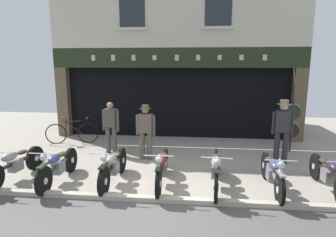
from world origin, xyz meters
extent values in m
cube|color=gray|center=(0.00, 5.00, -0.04)|extent=(21.08, 10.00, 0.08)
cube|color=#AFA895|center=(0.00, 0.08, 0.01)|extent=(21.08, 0.16, 0.18)
cube|color=black|center=(0.00, 7.30, 1.30)|extent=(8.36, 4.00, 2.60)
cube|color=brown|center=(-4.32, 5.18, 1.30)|extent=(0.44, 0.36, 2.60)
cube|color=brown|center=(4.32, 5.18, 1.30)|extent=(0.44, 0.36, 2.60)
cube|color=#23282D|center=(0.00, 5.55, 1.43)|extent=(7.99, 0.03, 2.18)
cube|color=black|center=(0.00, 5.12, 2.95)|extent=(9.08, 0.24, 0.70)
cube|color=#C6B789|center=(-3.00, 4.99, 2.95)|extent=(0.14, 0.03, 0.19)
cube|color=#C6B789|center=(-2.27, 4.99, 2.95)|extent=(0.14, 0.03, 0.21)
cube|color=#C6B789|center=(-1.52, 4.99, 2.95)|extent=(0.14, 0.03, 0.20)
cube|color=#C6B789|center=(-0.77, 4.99, 2.95)|extent=(0.14, 0.03, 0.17)
cube|color=#C6B789|center=(0.03, 4.99, 2.95)|extent=(0.14, 0.03, 0.20)
cube|color=#C6B789|center=(0.77, 4.99, 2.95)|extent=(0.14, 0.03, 0.19)
cube|color=#C6B789|center=(1.51, 4.99, 2.95)|extent=(0.14, 0.03, 0.17)
cube|color=#C6B789|center=(2.26, 4.99, 2.95)|extent=(0.14, 0.03, 0.18)
cube|color=#C6B789|center=(3.04, 4.99, 2.95)|extent=(0.14, 0.03, 0.19)
cube|color=beige|center=(0.00, 5.20, 4.64)|extent=(9.08, 0.40, 2.68)
cube|color=#23282D|center=(-1.54, 4.99, 4.64)|extent=(0.90, 0.02, 1.30)
cube|color=beige|center=(-1.54, 4.95, 3.94)|extent=(1.10, 0.12, 0.10)
cube|color=#23282D|center=(1.42, 4.99, 4.64)|extent=(0.90, 0.02, 1.30)
cube|color=beige|center=(1.42, 4.95, 3.94)|extent=(1.10, 0.12, 0.10)
cylinder|color=black|center=(-3.41, 1.50, 0.31)|extent=(0.15, 0.63, 0.63)
cylinder|color=silver|center=(-3.41, 1.50, 0.31)|extent=(0.12, 0.15, 0.14)
cube|color=black|center=(-3.49, 0.81, 0.43)|extent=(0.21, 1.27, 0.07)
cube|color=slate|center=(-3.49, 0.81, 0.36)|extent=(0.23, 0.34, 0.26)
ellipsoid|color=gray|center=(-3.50, 0.65, 0.63)|extent=(0.27, 0.48, 0.20)
ellipsoid|color=#38281E|center=(-3.46, 1.06, 0.61)|extent=(0.23, 0.32, 0.10)
cylinder|color=black|center=(-2.40, 0.12, 0.31)|extent=(0.08, 0.63, 0.63)
cylinder|color=silver|center=(-2.40, 0.12, 0.31)|extent=(0.10, 0.14, 0.14)
cylinder|color=black|center=(-2.41, 1.44, 0.31)|extent=(0.09, 0.63, 0.63)
cylinder|color=silver|center=(-2.41, 1.44, 0.31)|extent=(0.11, 0.14, 0.14)
cube|color=#1F3B20|center=(-2.40, 0.78, 0.43)|extent=(0.08, 1.22, 0.07)
cube|color=slate|center=(-2.40, 0.78, 0.36)|extent=(0.20, 0.32, 0.26)
ellipsoid|color=#36426D|center=(-2.40, 0.62, 0.63)|extent=(0.23, 0.46, 0.20)
ellipsoid|color=#38281E|center=(-2.41, 1.02, 0.61)|extent=(0.20, 0.30, 0.10)
cube|color=#1F3B20|center=(-2.40, 0.12, 0.65)|extent=(0.10, 0.36, 0.04)
sphere|color=silver|center=(-2.40, 0.18, 0.81)|extent=(0.15, 0.15, 0.15)
cylinder|color=silver|center=(-2.40, 0.18, 0.89)|extent=(0.62, 0.03, 0.02)
cylinder|color=silver|center=(-2.40, 0.16, 0.60)|extent=(0.04, 0.27, 0.61)
cylinder|color=black|center=(-1.13, 0.21, 0.32)|extent=(0.08, 0.64, 0.64)
cylinder|color=silver|center=(-1.13, 0.21, 0.32)|extent=(0.10, 0.14, 0.14)
cylinder|color=black|center=(-1.11, 1.55, 0.32)|extent=(0.09, 0.64, 0.64)
cylinder|color=silver|center=(-1.11, 1.55, 0.32)|extent=(0.11, 0.14, 0.14)
cube|color=black|center=(-1.12, 0.88, 0.44)|extent=(0.09, 1.23, 0.07)
cube|color=slate|center=(-1.12, 0.88, 0.37)|extent=(0.20, 0.32, 0.26)
ellipsoid|color=gray|center=(-1.12, 0.72, 0.64)|extent=(0.23, 0.46, 0.20)
ellipsoid|color=#38281E|center=(-1.12, 1.12, 0.62)|extent=(0.20, 0.30, 0.10)
cube|color=black|center=(-1.13, 0.21, 0.66)|extent=(0.10, 0.36, 0.04)
sphere|color=silver|center=(-1.13, 0.27, 0.82)|extent=(0.15, 0.15, 0.15)
cylinder|color=silver|center=(-1.13, 0.27, 0.90)|extent=(0.62, 0.03, 0.02)
cylinder|color=silver|center=(-1.13, 0.25, 0.61)|extent=(0.04, 0.29, 0.60)
cylinder|color=black|center=(0.02, 0.22, 0.32)|extent=(0.08, 0.64, 0.64)
cylinder|color=silver|center=(0.02, 0.22, 0.32)|extent=(0.10, 0.14, 0.14)
cylinder|color=black|center=(0.00, 1.62, 0.32)|extent=(0.09, 0.64, 0.64)
cylinder|color=silver|center=(0.00, 1.62, 0.32)|extent=(0.11, 0.14, 0.14)
cube|color=black|center=(0.01, 0.92, 0.44)|extent=(0.08, 1.29, 0.07)
cube|color=slate|center=(0.01, 0.92, 0.37)|extent=(0.20, 0.32, 0.26)
ellipsoid|color=maroon|center=(0.01, 0.75, 0.64)|extent=(0.22, 0.46, 0.20)
ellipsoid|color=#38281E|center=(0.01, 1.17, 0.62)|extent=(0.20, 0.30, 0.10)
cube|color=black|center=(0.02, 0.22, 0.66)|extent=(0.10, 0.36, 0.04)
sphere|color=silver|center=(0.02, 0.28, 0.82)|extent=(0.15, 0.15, 0.15)
cylinder|color=silver|center=(0.02, 0.28, 0.90)|extent=(0.62, 0.03, 0.02)
cylinder|color=silver|center=(0.02, 0.26, 0.61)|extent=(0.04, 0.25, 0.62)
cylinder|color=black|center=(1.18, 0.16, 0.33)|extent=(0.11, 0.67, 0.67)
cylinder|color=silver|center=(1.18, 0.16, 0.33)|extent=(0.11, 0.15, 0.15)
cylinder|color=black|center=(1.27, 1.60, 0.33)|extent=(0.12, 0.67, 0.67)
cylinder|color=silver|center=(1.27, 1.60, 0.33)|extent=(0.12, 0.15, 0.15)
cube|color=black|center=(1.22, 0.88, 0.45)|extent=(0.15, 1.33, 0.07)
cube|color=slate|center=(1.22, 0.88, 0.38)|extent=(0.22, 0.33, 0.26)
ellipsoid|color=tan|center=(1.21, 0.71, 0.65)|extent=(0.25, 0.47, 0.20)
ellipsoid|color=#38281E|center=(1.24, 1.14, 0.63)|extent=(0.22, 0.31, 0.10)
cube|color=black|center=(1.18, 0.16, 0.69)|extent=(0.12, 0.37, 0.04)
sphere|color=silver|center=(1.18, 0.22, 0.83)|extent=(0.15, 0.15, 0.15)
cylinder|color=silver|center=(1.18, 0.22, 0.91)|extent=(0.62, 0.06, 0.02)
cylinder|color=silver|center=(1.18, 0.20, 0.62)|extent=(0.05, 0.25, 0.62)
cylinder|color=black|center=(2.41, 0.19, 0.31)|extent=(0.09, 0.63, 0.63)
cylinder|color=silver|center=(2.41, 0.19, 0.31)|extent=(0.10, 0.14, 0.14)
cylinder|color=black|center=(2.45, 1.56, 0.31)|extent=(0.10, 0.63, 0.63)
cylinder|color=silver|center=(2.45, 1.56, 0.31)|extent=(0.11, 0.14, 0.14)
cube|color=gray|center=(2.43, 0.88, 0.43)|extent=(0.10, 1.27, 0.07)
cube|color=slate|center=(2.43, 0.88, 0.36)|extent=(0.21, 0.33, 0.26)
ellipsoid|color=#354166|center=(2.42, 0.71, 0.63)|extent=(0.23, 0.47, 0.20)
ellipsoid|color=#38281E|center=(2.43, 1.12, 0.61)|extent=(0.21, 0.31, 0.10)
cube|color=gray|center=(2.41, 0.19, 0.65)|extent=(0.11, 0.36, 0.04)
sphere|color=silver|center=(2.41, 0.25, 0.81)|extent=(0.15, 0.15, 0.15)
cylinder|color=silver|center=(2.41, 0.25, 0.89)|extent=(0.62, 0.04, 0.02)
cylinder|color=silver|center=(2.41, 0.23, 0.60)|extent=(0.04, 0.29, 0.60)
cylinder|color=black|center=(3.63, 1.62, 0.31)|extent=(0.10, 0.62, 0.62)
cylinder|color=silver|center=(3.63, 1.62, 0.31)|extent=(0.11, 0.14, 0.14)
cube|color=black|center=(3.61, 0.92, 0.43)|extent=(0.11, 1.29, 0.07)
cube|color=slate|center=(3.61, 0.92, 0.36)|extent=(0.21, 0.33, 0.26)
ellipsoid|color=#27202A|center=(3.60, 0.75, 0.63)|extent=(0.23, 0.47, 0.20)
ellipsoid|color=#38281E|center=(3.62, 1.17, 0.61)|extent=(0.21, 0.31, 0.10)
cylinder|color=#47423D|center=(-1.73, 3.05, 0.43)|extent=(0.15, 0.15, 0.86)
cylinder|color=#47423D|center=(-1.95, 3.09, 0.43)|extent=(0.15, 0.15, 0.86)
cube|color=#47423D|center=(-1.84, 3.07, 1.12)|extent=(0.42, 0.29, 0.55)
cube|color=silver|center=(-1.82, 3.18, 1.18)|extent=(0.14, 0.05, 0.31)
cube|color=black|center=(-1.82, 3.20, 1.17)|extent=(0.05, 0.02, 0.29)
cylinder|color=#47423D|center=(-1.61, 3.02, 1.04)|extent=(0.09, 0.09, 0.63)
cylinder|color=#47423D|center=(-2.07, 3.12, 1.04)|extent=(0.09, 0.09, 0.63)
sphere|color=#9E7A5B|center=(-1.84, 3.07, 1.50)|extent=(0.20, 0.20, 0.20)
cylinder|color=brown|center=(-0.57, 2.62, 0.41)|extent=(0.15, 0.15, 0.82)
cylinder|color=brown|center=(-0.79, 2.63, 0.41)|extent=(0.15, 0.15, 0.82)
cube|color=brown|center=(-0.68, 2.63, 1.07)|extent=(0.39, 0.23, 0.54)
cube|color=silver|center=(-0.68, 2.74, 1.13)|extent=(0.14, 0.03, 0.30)
cube|color=maroon|center=(-0.68, 2.76, 1.12)|extent=(0.05, 0.01, 0.28)
cylinder|color=brown|center=(-0.45, 2.62, 1.01)|extent=(0.09, 0.09, 0.57)
cylinder|color=brown|center=(-0.92, 2.64, 1.01)|extent=(0.09, 0.09, 0.57)
sphere|color=#9E7A5B|center=(-0.68, 2.63, 1.45)|extent=(0.19, 0.19, 0.19)
cylinder|color=brown|center=(-0.68, 2.63, 1.50)|extent=(0.33, 0.33, 0.01)
cylinder|color=brown|center=(-0.68, 2.63, 1.55)|extent=(0.20, 0.20, 0.11)
cylinder|color=#2D2D33|center=(3.22, 2.68, 0.45)|extent=(0.15, 0.15, 0.91)
cylinder|color=#2D2D33|center=(3.01, 2.72, 0.45)|extent=(0.15, 0.15, 0.91)
cube|color=#2D2D33|center=(3.11, 2.70, 1.19)|extent=(0.41, 0.28, 0.60)
cube|color=silver|center=(3.14, 2.82, 1.26)|extent=(0.14, 0.04, 0.33)
cube|color=black|center=(3.14, 2.83, 1.25)|extent=(0.05, 0.02, 0.31)
cylinder|color=#2D2D33|center=(3.35, 2.66, 1.14)|extent=(0.09, 0.09, 0.62)
cylinder|color=#2D2D33|center=(2.88, 2.74, 1.14)|extent=(0.09, 0.09, 0.62)
sphere|color=tan|center=(3.11, 2.70, 1.60)|extent=(0.22, 0.22, 0.22)
cylinder|color=#7F705B|center=(3.11, 2.70, 1.66)|extent=(0.37, 0.37, 0.01)
cylinder|color=#7F705B|center=(3.11, 2.70, 1.72)|extent=(0.23, 0.23, 0.12)
cylinder|color=#232328|center=(3.71, 3.82, 0.85)|extent=(0.06, 0.06, 1.71)
cylinder|color=#23281E|center=(3.71, 3.80, 1.27)|extent=(0.49, 0.03, 0.49)
torus|color=beige|center=(3.71, 3.81, 1.27)|extent=(0.52, 0.04, 0.52)
cylinder|color=black|center=(3.71, 3.80, 0.70)|extent=(0.49, 0.03, 0.49)
torus|color=beige|center=(3.71, 3.81, 0.70)|extent=(0.52, 0.04, 0.52)
cube|color=silver|center=(-1.72, 5.40, 1.71)|extent=(0.76, 0.02, 1.11)
cube|color=#1E3323|center=(-1.72, 5.39, 2.17)|extent=(0.76, 0.01, 0.20)
torus|color=black|center=(-3.02, 4.17, 0.34)|extent=(0.71, 0.20, 0.72)
torus|color=black|center=(-4.08, 3.92, 0.34)|extent=(0.71, 0.20, 0.72)
cylinder|color=black|center=(-3.45, 4.07, 0.52)|extent=(0.60, 0.17, 0.51)
cylinder|color=black|center=(-3.55, 4.05, 0.78)|extent=(0.59, 0.17, 0.03)
cylinder|color=black|center=(-3.74, 4.00, 0.64)|extent=(0.10, 0.05, 0.52)
ellipsoid|color=#332319|center=(-3.78, 3.99, 0.90)|extent=(0.26, 0.17, 0.06)
cylinder|color=silver|center=(-3.02, 4.17, 0.90)|extent=(0.14, 0.49, 0.02)
camera|label=1|loc=(0.78, -5.17, 2.73)|focal=30.34mm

